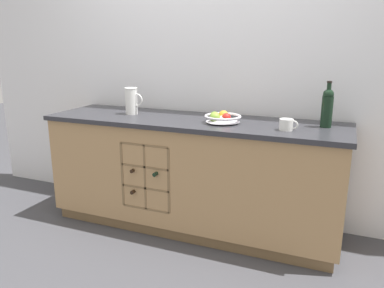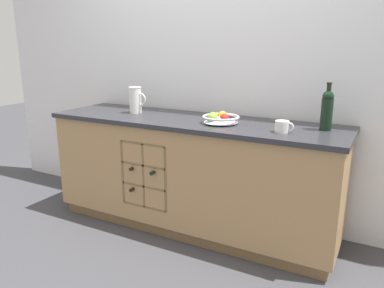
% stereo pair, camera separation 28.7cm
% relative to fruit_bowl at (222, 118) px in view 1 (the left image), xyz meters
% --- Properties ---
extents(ground_plane, '(14.00, 14.00, 0.00)m').
position_rel_fruit_bowl_xyz_m(ground_plane, '(-0.25, 0.04, -0.92)').
color(ground_plane, '#424247').
extents(back_wall, '(4.65, 0.06, 2.55)m').
position_rel_fruit_bowl_xyz_m(back_wall, '(-0.25, 0.41, 0.35)').
color(back_wall, white).
rests_on(back_wall, ground_plane).
extents(kitchen_island, '(2.29, 0.66, 0.88)m').
position_rel_fruit_bowl_xyz_m(kitchen_island, '(-0.25, 0.04, -0.47)').
color(kitchen_island, brown).
rests_on(kitchen_island, ground_plane).
extents(fruit_bowl, '(0.27, 0.27, 0.08)m').
position_rel_fruit_bowl_xyz_m(fruit_bowl, '(0.00, 0.00, 0.00)').
color(fruit_bowl, silver).
rests_on(fruit_bowl, kitchen_island).
extents(white_pitcher, '(0.16, 0.10, 0.21)m').
position_rel_fruit_bowl_xyz_m(white_pitcher, '(-0.78, 0.06, 0.07)').
color(white_pitcher, white).
rests_on(white_pitcher, kitchen_island).
extents(ceramic_mug, '(0.12, 0.09, 0.08)m').
position_rel_fruit_bowl_xyz_m(ceramic_mug, '(0.47, -0.07, -0.00)').
color(ceramic_mug, white).
rests_on(ceramic_mug, kitchen_island).
extents(standing_wine_bottle, '(0.08, 0.08, 0.31)m').
position_rel_fruit_bowl_xyz_m(standing_wine_bottle, '(0.70, 0.13, 0.10)').
color(standing_wine_bottle, black).
rests_on(standing_wine_bottle, kitchen_island).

